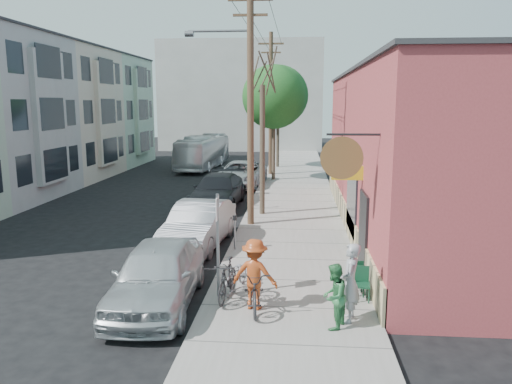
# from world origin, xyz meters

# --- Properties ---
(ground) EXTENTS (120.00, 120.00, 0.00)m
(ground) POSITION_xyz_m (0.00, 0.00, 0.00)
(ground) COLOR black
(sidewalk) EXTENTS (4.50, 58.00, 0.15)m
(sidewalk) POSITION_xyz_m (4.25, 11.00, 0.07)
(sidewalk) COLOR gray
(sidewalk) RESTS_ON ground
(cafe_building) EXTENTS (6.60, 20.20, 6.61)m
(cafe_building) POSITION_xyz_m (8.99, 4.99, 3.30)
(cafe_building) COLOR #95373B
(cafe_building) RESTS_ON ground
(apartment_row) EXTENTS (6.30, 32.00, 9.00)m
(apartment_row) POSITION_xyz_m (-11.85, 14.00, 4.50)
(apartment_row) COLOR #9EB69A
(apartment_row) RESTS_ON ground
(end_cap_building) EXTENTS (18.00, 8.00, 12.00)m
(end_cap_building) POSITION_xyz_m (-2.00, 42.00, 6.00)
(end_cap_building) COLOR #9E9F9A
(end_cap_building) RESTS_ON ground
(sign_post) EXTENTS (0.07, 0.45, 2.80)m
(sign_post) POSITION_xyz_m (2.35, -3.37, 1.83)
(sign_post) COLOR slate
(sign_post) RESTS_ON sidewalk
(parking_meter_near) EXTENTS (0.14, 0.14, 1.24)m
(parking_meter_near) POSITION_xyz_m (2.25, 0.97, 0.98)
(parking_meter_near) COLOR slate
(parking_meter_near) RESTS_ON sidewalk
(parking_meter_far) EXTENTS (0.14, 0.14, 1.24)m
(parking_meter_far) POSITION_xyz_m (2.25, 7.88, 0.98)
(parking_meter_far) COLOR slate
(parking_meter_far) RESTS_ON sidewalk
(utility_pole_near) EXTENTS (3.57, 0.28, 10.00)m
(utility_pole_near) POSITION_xyz_m (2.39, 4.80, 5.41)
(utility_pole_near) COLOR #503A28
(utility_pole_near) RESTS_ON sidewalk
(utility_pole_far) EXTENTS (1.80, 0.28, 10.00)m
(utility_pole_far) POSITION_xyz_m (2.45, 20.08, 5.34)
(utility_pole_far) COLOR #503A28
(utility_pole_far) RESTS_ON sidewalk
(tree_bare) EXTENTS (0.24, 0.24, 5.93)m
(tree_bare) POSITION_xyz_m (2.80, 6.82, 3.12)
(tree_bare) COLOR #44392C
(tree_bare) RESTS_ON sidewalk
(tree_leafy_mid) EXTENTS (4.22, 4.22, 7.62)m
(tree_leafy_mid) POSITION_xyz_m (2.80, 17.45, 5.65)
(tree_leafy_mid) COLOR #44392C
(tree_leafy_mid) RESTS_ON sidewalk
(tree_leafy_far) EXTENTS (4.80, 4.80, 8.09)m
(tree_leafy_far) POSITION_xyz_m (2.80, 24.33, 5.83)
(tree_leafy_far) COLOR #44392C
(tree_leafy_far) RESTS_ON sidewalk
(patio_chair_a) EXTENTS (0.55, 0.55, 0.88)m
(patio_chair_a) POSITION_xyz_m (6.04, -2.99, 0.59)
(patio_chair_a) COLOR #0F3622
(patio_chair_a) RESTS_ON sidewalk
(patio_chair_b) EXTENTS (0.55, 0.55, 0.88)m
(patio_chair_b) POSITION_xyz_m (6.14, -3.38, 0.59)
(patio_chair_b) COLOR #0F3622
(patio_chair_b) RESTS_ON sidewalk
(patron_grey) EXTENTS (0.58, 0.77, 1.91)m
(patron_grey) POSITION_xyz_m (5.71, -4.65, 1.10)
(patron_grey) COLOR gray
(patron_grey) RESTS_ON sidewalk
(patron_green) EXTENTS (0.82, 0.91, 1.54)m
(patron_green) POSITION_xyz_m (5.30, -5.08, 0.92)
(patron_green) COLOR #2E733E
(patron_green) RESTS_ON sidewalk
(cyclist) EXTENTS (1.29, 0.92, 1.81)m
(cyclist) POSITION_xyz_m (3.40, -4.12, 1.05)
(cyclist) COLOR #9D3C16
(cyclist) RESTS_ON sidewalk
(cyclist_bike) EXTENTS (0.94, 2.13, 1.08)m
(cyclist_bike) POSITION_xyz_m (3.40, -4.12, 0.69)
(cyclist_bike) COLOR black
(cyclist_bike) RESTS_ON sidewalk
(parked_bike_a) EXTENTS (0.71, 1.82, 1.07)m
(parked_bike_a) POSITION_xyz_m (2.62, -3.57, 0.68)
(parked_bike_a) COLOR black
(parked_bike_a) RESTS_ON sidewalk
(parked_bike_b) EXTENTS (0.92, 1.72, 0.86)m
(parked_bike_b) POSITION_xyz_m (2.78, -2.89, 0.58)
(parked_bike_b) COLOR gray
(parked_bike_b) RESTS_ON sidewalk
(car_0) EXTENTS (2.23, 5.07, 1.70)m
(car_0) POSITION_xyz_m (0.80, -3.81, 0.85)
(car_0) COLOR #B8BDC0
(car_0) RESTS_ON ground
(car_1) EXTENTS (2.21, 5.16, 1.65)m
(car_1) POSITION_xyz_m (0.80, 1.70, 0.83)
(car_1) COLOR gray
(car_1) RESTS_ON ground
(car_2) EXTENTS (2.57, 5.77, 1.65)m
(car_2) POSITION_xyz_m (0.37, 8.93, 0.82)
(car_2) COLOR black
(car_2) RESTS_ON ground
(car_3) EXTENTS (3.25, 6.04, 1.61)m
(car_3) POSITION_xyz_m (0.80, 15.16, 0.80)
(car_3) COLOR #B3B8BB
(car_3) RESTS_ON ground
(bus) EXTENTS (2.87, 9.77, 2.69)m
(bus) POSITION_xyz_m (-3.26, 24.08, 1.34)
(bus) COLOR white
(bus) RESTS_ON ground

